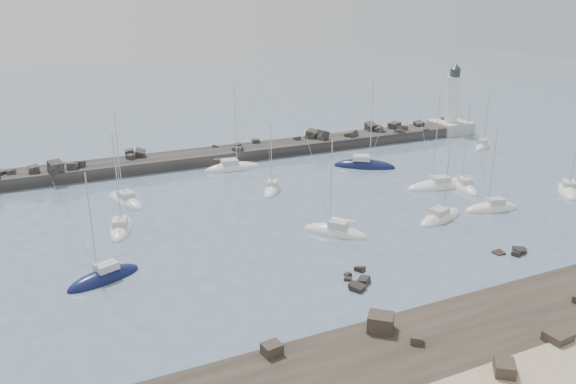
% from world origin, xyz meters
% --- Properties ---
extents(ground, '(400.00, 400.00, 0.00)m').
position_xyz_m(ground, '(0.00, 0.00, 0.00)').
color(ground, slate).
rests_on(ground, ground).
extents(rock_shelf, '(140.00, 12.22, 2.09)m').
position_xyz_m(rock_shelf, '(-0.22, -22.00, 0.03)').
color(rock_shelf, '#2A231D').
rests_on(rock_shelf, ground).
extents(rock_cluster_near, '(3.74, 4.79, 1.22)m').
position_xyz_m(rock_cluster_near, '(-4.63, -9.59, 0.06)').
color(rock_cluster_near, black).
rests_on(rock_cluster_near, ground).
extents(rock_cluster_far, '(3.91, 2.30, 1.11)m').
position_xyz_m(rock_cluster_far, '(14.52, -10.83, 0.02)').
color(rock_cluster_far, black).
rests_on(rock_cluster_far, ground).
extents(breakwater, '(115.00, 7.48, 5.07)m').
position_xyz_m(breakwater, '(-7.33, 38.00, 0.30)').
color(breakwater, '#292624').
rests_on(breakwater, ground).
extents(lighthouse, '(7.00, 7.00, 14.60)m').
position_xyz_m(lighthouse, '(47.00, 38.00, 3.09)').
color(lighthouse, '#ABABA6').
rests_on(lighthouse, ground).
extents(sailboat_1, '(4.85, 8.71, 13.13)m').
position_xyz_m(sailboat_1, '(-20.95, 23.55, 0.13)').
color(sailboat_1, white).
rests_on(sailboat_1, ground).
extents(sailboat_2, '(7.88, 4.81, 12.14)m').
position_xyz_m(sailboat_2, '(-26.73, 1.61, 0.15)').
color(sailboat_2, '#0F1640').
rests_on(sailboat_2, ground).
extents(sailboat_3, '(4.54, 8.33, 12.59)m').
position_xyz_m(sailboat_3, '(-23.11, 13.88, 0.13)').
color(sailboat_3, white).
rests_on(sailboat_3, ground).
extents(sailboat_4, '(9.42, 3.47, 14.55)m').
position_xyz_m(sailboat_4, '(-2.56, 32.00, 0.14)').
color(sailboat_4, white).
rests_on(sailboat_4, ground).
extents(sailboat_5, '(6.85, 7.48, 12.42)m').
position_xyz_m(sailboat_5, '(-0.57, 2.03, 0.14)').
color(sailboat_5, white).
rests_on(sailboat_5, ground).
extents(sailboat_6, '(5.44, 6.70, 10.70)m').
position_xyz_m(sailboat_6, '(-1.06, 19.29, 0.13)').
color(sailboat_6, white).
rests_on(sailboat_6, ground).
extents(sailboat_7, '(8.44, 4.88, 12.75)m').
position_xyz_m(sailboat_7, '(13.60, 0.42, 0.13)').
color(sailboat_7, white).
rests_on(sailboat_7, ground).
extents(sailboat_8, '(9.91, 8.23, 15.75)m').
position_xyz_m(sailboat_8, '(17.45, 24.05, 0.15)').
color(sailboat_8, '#0F1640').
rests_on(sailboat_8, ground).
extents(sailboat_9, '(7.89, 3.91, 12.09)m').
position_xyz_m(sailboat_9, '(21.84, 0.14, 0.14)').
color(sailboat_9, white).
rests_on(sailboat_9, ground).
extents(sailboat_10, '(4.85, 8.42, 12.83)m').
position_xyz_m(sailboat_10, '(24.71, 8.75, 0.15)').
color(sailboat_10, white).
rests_on(sailboat_10, ground).
extents(sailboat_11, '(7.14, 7.59, 12.61)m').
position_xyz_m(sailboat_11, '(36.91, 0.99, 0.13)').
color(sailboat_11, white).
rests_on(sailboat_11, ground).
extents(sailboat_12, '(6.94, 5.53, 11.09)m').
position_xyz_m(sailboat_12, '(44.46, 25.84, 0.14)').
color(sailboat_12, white).
rests_on(sailboat_12, ground).
extents(sailboat_13, '(9.88, 4.24, 15.01)m').
position_xyz_m(sailboat_13, '(21.30, 10.56, 0.14)').
color(sailboat_13, white).
rests_on(sailboat_13, ground).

